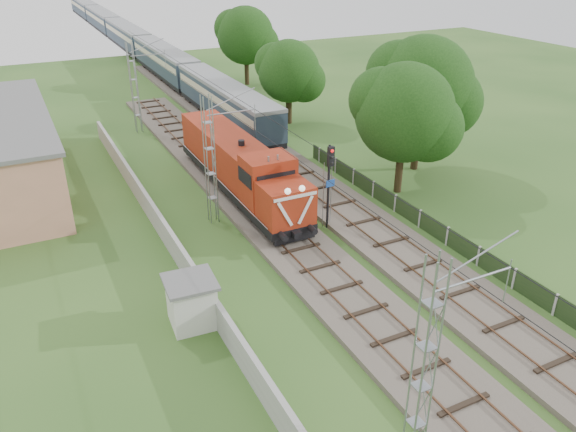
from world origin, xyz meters
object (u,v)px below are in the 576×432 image
coach_rake (127,36)px  relay_hut (192,302)px  signal_post (330,173)px  locomotive (240,165)px

coach_rake → relay_hut: 71.71m
coach_rake → signal_post: bearing=-91.8°
relay_hut → coach_rake: bearing=80.0°
locomotive → coach_rake: (5.00, 58.28, 0.17)m
signal_post → relay_hut: (-10.32, -5.41, -2.49)m
locomotive → coach_rake: locomotive is taller
relay_hut → signal_post: bearing=27.6°
coach_rake → signal_post: (-2.08, -65.21, 1.30)m
signal_post → relay_hut: bearing=-152.4°
coach_rake → signal_post: signal_post is taller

